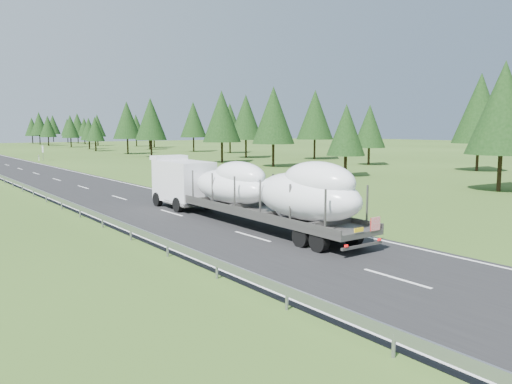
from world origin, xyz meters
TOP-DOWN VIEW (x-y plane):
  - ground at (0.00, 0.00)m, footprint 400.00×400.00m
  - highway_sign at (7.20, 80.00)m, footprint 0.08×0.90m
  - tree_line_right at (38.97, 84.66)m, footprint 27.58×242.48m
  - boat_truck at (1.70, 11.81)m, footprint 3.03×19.28m

SIDE VIEW (x-z plane):
  - ground at x=0.00m, z-range 0.00..0.00m
  - highway_sign at x=7.20m, z-range 0.51..3.11m
  - boat_truck at x=1.70m, z-range 0.15..4.12m
  - tree_line_right at x=38.97m, z-range 0.77..13.36m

